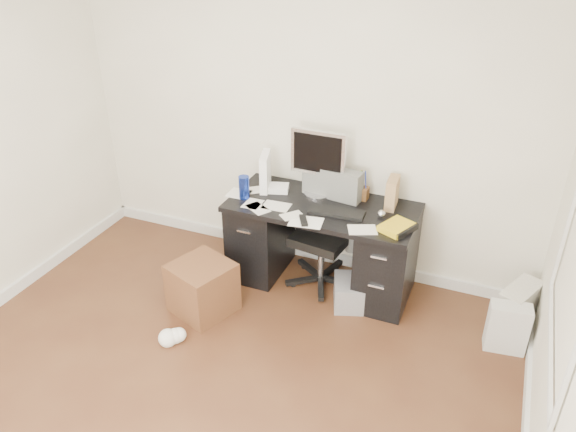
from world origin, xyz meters
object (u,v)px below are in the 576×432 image
lcd_monitor (318,163)px  office_chair (322,231)px  desk (321,243)px  keyboard (337,212)px  wicker_basket (203,288)px  pc_tower (517,309)px

lcd_monitor → office_chair: 0.56m
desk → keyboard: keyboard is taller
desk → wicker_basket: bearing=-136.3°
office_chair → pc_tower: 1.60m
office_chair → wicker_basket: size_ratio=2.35×
desk → pc_tower: 1.58m
pc_tower → wicker_basket: (-2.30, -0.69, 0.02)m
lcd_monitor → keyboard: 0.43m
desk → office_chair: office_chair is taller
lcd_monitor → desk: bearing=-55.5°
pc_tower → wicker_basket: 2.40m
wicker_basket → office_chair: bearing=44.4°
desk → pc_tower: desk is taller
desk → lcd_monitor: lcd_monitor is taller
lcd_monitor → office_chair: lcd_monitor is taller
desk → keyboard: 0.40m
office_chair → pc_tower: size_ratio=2.58×
desk → lcd_monitor: size_ratio=2.64×
keyboard → office_chair: office_chair is taller
pc_tower → wicker_basket: size_ratio=0.91×
keyboard → lcd_monitor: bearing=133.3°
office_chair → keyboard: bearing=-27.3°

